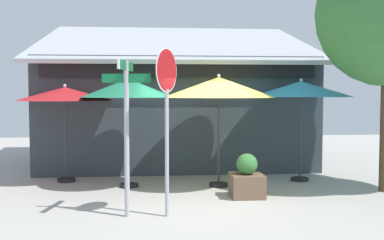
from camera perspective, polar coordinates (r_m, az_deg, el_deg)
ground_plane at (r=9.65m, az=1.09°, el=-10.25°), size 28.00×28.00×0.10m
cafe_building at (r=14.86m, az=-2.12°, el=1.41°), size 8.39×5.90×4.72m
street_sign_post at (r=8.19m, az=-8.21°, el=-0.05°), size 0.87×0.93×2.81m
stop_sign at (r=8.12m, az=-3.19°, el=2.65°), size 0.39×0.70×3.03m
patio_umbrella_crimson_left at (r=11.78m, az=-15.63°, el=3.08°), size 2.38×2.38×2.45m
patio_umbrella_forest_green_center at (r=10.78m, az=-7.99°, el=3.89°), size 2.21×2.21×2.64m
patio_umbrella_mustard_right at (r=10.77m, az=3.37°, el=4.05°), size 2.67×2.67×2.67m
patio_umbrella_teal_far_right at (r=11.78m, az=13.49°, el=3.71°), size 2.55×2.55×2.59m
sidewalk_planter at (r=9.88m, az=6.88°, el=-7.41°), size 0.69×0.69×0.94m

